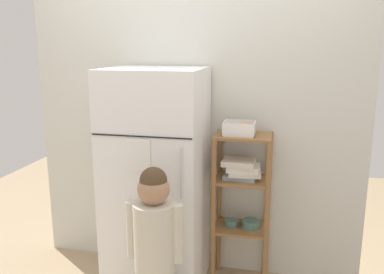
# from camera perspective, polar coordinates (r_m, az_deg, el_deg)

# --- Properties ---
(kitchen_wall_back) EXTENTS (2.53, 0.03, 2.10)m
(kitchen_wall_back) POSITION_cam_1_polar(r_m,az_deg,el_deg) (3.08, 0.36, -0.21)
(kitchen_wall_back) COLOR silver
(kitchen_wall_back) RESTS_ON ground
(refrigerator) EXTENTS (0.66, 0.65, 1.60)m
(refrigerator) POSITION_cam_1_polar(r_m,az_deg,el_deg) (2.89, -4.99, -6.32)
(refrigerator) COLOR white
(refrigerator) RESTS_ON ground
(child_standing) EXTENTS (0.35, 0.26, 1.07)m
(child_standing) POSITION_cam_1_polar(r_m,az_deg,el_deg) (2.46, -5.29, -13.72)
(child_standing) COLOR #5E5953
(child_standing) RESTS_ON ground
(pantry_shelf_unit) EXTENTS (0.41, 0.31, 1.14)m
(pantry_shelf_unit) POSITION_cam_1_polar(r_m,az_deg,el_deg) (2.94, 7.05, -7.52)
(pantry_shelf_unit) COLOR olive
(pantry_shelf_unit) RESTS_ON ground
(fruit_bin) EXTENTS (0.22, 0.17, 0.09)m
(fruit_bin) POSITION_cam_1_polar(r_m,az_deg,el_deg) (2.81, 7.04, 1.05)
(fruit_bin) COLOR white
(fruit_bin) RESTS_ON pantry_shelf_unit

